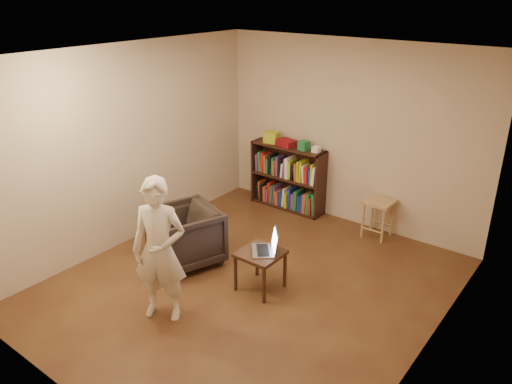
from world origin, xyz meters
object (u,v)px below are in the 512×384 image
Objects in this scene: side_table at (260,258)px; armchair at (185,236)px; bookshelf at (288,181)px; laptop at (268,247)px; person at (160,250)px; stool at (379,207)px.

armchair is at bearing -175.00° from side_table.
bookshelf reaches higher than armchair.
laptop is at bearing -61.66° from bookshelf.
side_table is 1.09× the size of laptop.
person is (-0.51, -1.01, 0.38)m from side_table.
stool is 1.14× the size of side_table.
person is (-0.56, -1.07, 0.24)m from laptop.
armchair is 1.16m from person.
armchair is at bearing 96.74° from person.
laptop is at bearing 46.97° from side_table.
bookshelf is at bearing 108.60° from armchair.
side_table is at bearing -63.57° from bookshelf.
stool is at bearing 73.12° from armchair.
stool is 3.20m from person.
stool is 1.24× the size of laptop.
armchair is at bearing -123.01° from laptop.
side_table is at bearing 37.46° from person.
armchair is at bearing -127.30° from stool.
armchair reaches higher than stool.
bookshelf is 2.31m from side_table.
armchair is 1.17m from laptop.
bookshelf is 0.78× the size of person.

